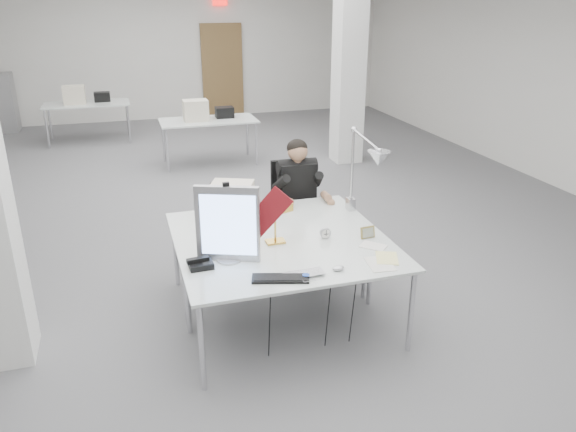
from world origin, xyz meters
name	(u,v)px	position (x,y,z in m)	size (l,w,h in m)	color
room_shell	(231,90)	(0.04, 0.13, 1.69)	(10.04, 14.04, 3.24)	#565658
desk_main	(297,262)	(0.00, -2.50, 0.74)	(1.80, 0.90, 0.03)	silver
desk_second	(268,221)	(0.00, -1.60, 0.74)	(1.80, 0.90, 0.03)	silver
bg_desk_a	(208,121)	(0.20, 3.00, 0.74)	(1.60, 0.80, 0.03)	silver
bg_desk_b	(87,104)	(-1.80, 5.20, 0.74)	(1.60, 0.80, 0.03)	silver
filing_cabinet	(4,103)	(-3.50, 6.65, 0.60)	(0.45, 0.55, 1.20)	gray
office_chair	(296,214)	(0.49, -0.92, 0.50)	(0.49, 0.49, 1.01)	black
seated_person	(297,181)	(0.49, -0.97, 0.90)	(0.49, 0.62, 0.92)	black
monitor	(228,224)	(-0.51, -2.33, 1.07)	(0.50, 0.05, 0.62)	#A4A4A9
pennant	(266,214)	(-0.21, -2.36, 1.13)	(0.45, 0.01, 0.19)	maroon
keyboard	(280,278)	(-0.21, -2.76, 0.77)	(0.42, 0.14, 0.02)	black
laptop	(306,277)	(-0.02, -2.80, 0.77)	(0.31, 0.20, 0.02)	#A8A8AC
mouse	(338,268)	(0.25, -2.75, 0.77)	(0.10, 0.06, 0.04)	silver
bankers_lamp	(275,222)	(-0.07, -2.11, 0.94)	(0.33, 0.13, 0.37)	gold
desk_phone	(201,264)	(-0.75, -2.39, 0.78)	(0.18, 0.17, 0.05)	black
picture_frame_left	(210,251)	(-0.65, -2.23, 0.81)	(0.13, 0.01, 0.10)	#B3824D
picture_frame_right	(368,232)	(0.73, -2.25, 0.81)	(0.13, 0.01, 0.11)	olive
desk_clock	(325,233)	(0.37, -2.15, 0.81)	(0.10, 0.10, 0.03)	#A5A6AA
paper_stack_a	(380,264)	(0.61, -2.75, 0.76)	(0.19, 0.27, 0.01)	silver
paper_stack_b	(387,258)	(0.71, -2.67, 0.76)	(0.17, 0.24, 0.01)	#EEE78E
paper_stack_c	(373,246)	(0.70, -2.43, 0.76)	(0.21, 0.15, 0.01)	silver
beige_monitor	(232,203)	(-0.32, -1.51, 0.93)	(0.38, 0.36, 0.36)	beige
architect_lamp	(363,178)	(0.85, -1.82, 1.16)	(0.22, 0.63, 0.81)	silver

